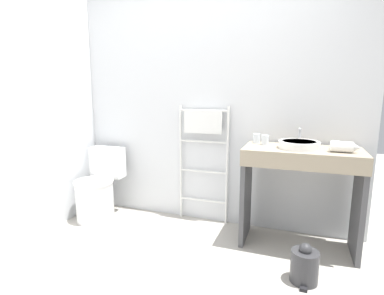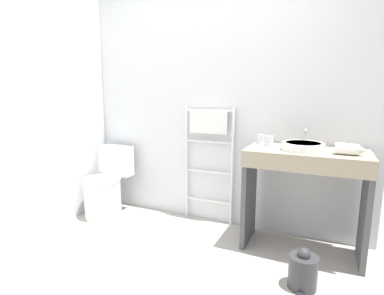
{
  "view_description": "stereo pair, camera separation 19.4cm",
  "coord_description": "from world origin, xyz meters",
  "px_view_note": "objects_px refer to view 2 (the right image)",
  "views": [
    {
      "loc": [
        0.87,
        -1.46,
        1.33
      ],
      "look_at": [
        0.08,
        0.73,
        0.9
      ],
      "focal_mm": 28.0,
      "sensor_mm": 36.0,
      "label": 1
    },
    {
      "loc": [
        1.05,
        -1.38,
        1.33
      ],
      "look_at": [
        0.08,
        0.73,
        0.9
      ],
      "focal_mm": 28.0,
      "sensor_mm": 36.0,
      "label": 2
    }
  ],
  "objects_px": {
    "cup_near_edge": "(269,141)",
    "trash_bin": "(303,271)",
    "towel_radiator": "(208,138)",
    "cup_near_wall": "(261,139)",
    "toilet": "(106,188)",
    "hair_dryer": "(349,149)",
    "sink_basin": "(303,146)"
  },
  "relations": [
    {
      "from": "cup_near_edge",
      "to": "hair_dryer",
      "type": "bearing_deg",
      "value": -12.39
    },
    {
      "from": "trash_bin",
      "to": "cup_near_wall",
      "type": "bearing_deg",
      "value": 124.89
    },
    {
      "from": "sink_basin",
      "to": "cup_near_wall",
      "type": "bearing_deg",
      "value": 157.42
    },
    {
      "from": "sink_basin",
      "to": "cup_near_wall",
      "type": "xyz_separation_m",
      "value": [
        -0.37,
        0.15,
        0.01
      ]
    },
    {
      "from": "toilet",
      "to": "sink_basin",
      "type": "bearing_deg",
      "value": 1.9
    },
    {
      "from": "towel_radiator",
      "to": "cup_near_wall",
      "type": "distance_m",
      "value": 0.55
    },
    {
      "from": "towel_radiator",
      "to": "cup_near_wall",
      "type": "bearing_deg",
      "value": -9.4
    },
    {
      "from": "cup_near_wall",
      "to": "hair_dryer",
      "type": "bearing_deg",
      "value": -16.02
    },
    {
      "from": "towel_radiator",
      "to": "trash_bin",
      "type": "height_order",
      "value": "towel_radiator"
    },
    {
      "from": "cup_near_wall",
      "to": "hair_dryer",
      "type": "relative_size",
      "value": 0.4
    },
    {
      "from": "cup_near_wall",
      "to": "trash_bin",
      "type": "height_order",
      "value": "cup_near_wall"
    },
    {
      "from": "towel_radiator",
      "to": "sink_basin",
      "type": "relative_size",
      "value": 3.64
    },
    {
      "from": "toilet",
      "to": "cup_near_edge",
      "type": "height_order",
      "value": "cup_near_edge"
    },
    {
      "from": "towel_radiator",
      "to": "cup_near_edge",
      "type": "height_order",
      "value": "towel_radiator"
    },
    {
      "from": "cup_near_edge",
      "to": "trash_bin",
      "type": "xyz_separation_m",
      "value": [
        0.37,
        -0.59,
        -0.79
      ]
    },
    {
      "from": "cup_near_wall",
      "to": "trash_bin",
      "type": "distance_m",
      "value": 1.13
    },
    {
      "from": "toilet",
      "to": "cup_near_wall",
      "type": "relative_size",
      "value": 8.7
    },
    {
      "from": "hair_dryer",
      "to": "trash_bin",
      "type": "distance_m",
      "value": 0.94
    },
    {
      "from": "sink_basin",
      "to": "cup_near_edge",
      "type": "relative_size",
      "value": 3.84
    },
    {
      "from": "towel_radiator",
      "to": "sink_basin",
      "type": "distance_m",
      "value": 0.94
    },
    {
      "from": "cup_near_wall",
      "to": "cup_near_edge",
      "type": "xyz_separation_m",
      "value": [
        0.08,
        -0.07,
        0.0
      ]
    },
    {
      "from": "cup_near_edge",
      "to": "trash_bin",
      "type": "height_order",
      "value": "cup_near_edge"
    },
    {
      "from": "hair_dryer",
      "to": "cup_near_edge",
      "type": "bearing_deg",
      "value": 167.61
    },
    {
      "from": "sink_basin",
      "to": "toilet",
      "type": "bearing_deg",
      "value": -178.1
    },
    {
      "from": "sink_basin",
      "to": "trash_bin",
      "type": "relative_size",
      "value": 1.13
    },
    {
      "from": "trash_bin",
      "to": "hair_dryer",
      "type": "bearing_deg",
      "value": 62.92
    },
    {
      "from": "toilet",
      "to": "towel_radiator",
      "type": "height_order",
      "value": "towel_radiator"
    },
    {
      "from": "toilet",
      "to": "trash_bin",
      "type": "relative_size",
      "value": 2.55
    },
    {
      "from": "sink_basin",
      "to": "hair_dryer",
      "type": "xyz_separation_m",
      "value": [
        0.32,
        -0.05,
        0.01
      ]
    },
    {
      "from": "toilet",
      "to": "sink_basin",
      "type": "distance_m",
      "value": 2.08
    },
    {
      "from": "hair_dryer",
      "to": "trash_bin",
      "type": "height_order",
      "value": "hair_dryer"
    },
    {
      "from": "toilet",
      "to": "towel_radiator",
      "type": "relative_size",
      "value": 0.62
    }
  ]
}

